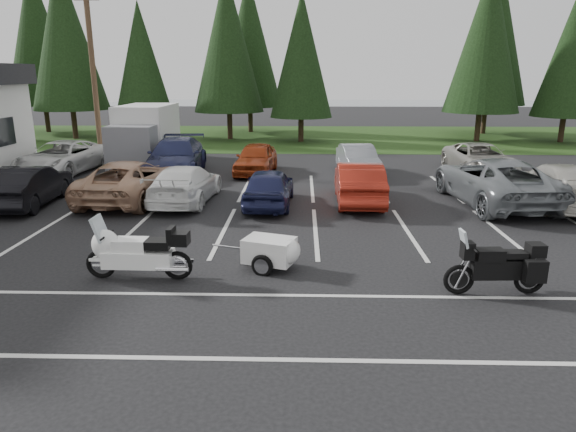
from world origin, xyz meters
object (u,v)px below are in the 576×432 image
Objects in this scene: utility_pole at (93,69)px; car_far_2 at (256,158)px; car_far_1 at (176,157)px; car_near_1 at (29,186)px; box_truck at (142,135)px; car_near_3 at (185,184)px; car_near_7 at (559,185)px; car_near_6 at (495,181)px; adventure_motorcycle at (496,262)px; car_near_5 at (359,183)px; car_far_3 at (358,160)px; cargo_trailer at (269,253)px; car_far_4 at (480,159)px; car_near_4 at (269,187)px; touring_motorcycle at (138,248)px; car_near_2 at (130,181)px; car_far_0 at (61,158)px.

car_far_2 is at bearing -13.70° from utility_pole.
car_near_1 is at bearing -127.32° from car_far_1.
box_truck reaches higher than car_near_3.
car_near_1 is at bearing 5.36° from car_near_7.
car_near_6 is 2.52× the size of adventure_motorcycle.
utility_pole is 3.85m from box_truck.
utility_pole is at bearing 146.88° from car_far_1.
car_near_5 is 1.09× the size of car_far_3.
car_far_3 is 1.73× the size of adventure_motorcycle.
car_near_3 is 2.77× the size of cargo_trailer.
car_near_6 is 13.45m from car_far_1.
car_near_1 is at bearing -85.88° from utility_pole.
car_near_6 is at bearing -106.25° from car_far_4.
car_near_5 is 2.67× the size of cargo_trailer.
car_far_4 is 2.08× the size of adventure_motorcycle.
car_far_1 is at bearing 132.33° from cargo_trailer.
car_far_3 is at bearing 93.45° from cargo_trailer.
touring_motorcycle reaches higher than car_near_4.
car_far_1 is at bearing -179.44° from car_far_4.
car_far_2 is (7.96, -1.94, -4.00)m from utility_pole.
car_far_1 is at bearing 100.75° from touring_motorcycle.
car_near_3 is at bearing -63.96° from box_truck.
box_truck reaches higher than adventure_motorcycle.
car_near_2 is at bearing -76.67° from box_truck.
car_near_5 is at bearing 53.13° from touring_motorcycle.
car_near_4 is 0.70× the size of car_far_1.
car_far_2 is (-0.98, 6.05, 0.02)m from car_near_4.
car_far_1 is (4.38, -2.46, -3.88)m from utility_pole.
utility_pole reaches higher than adventure_motorcycle.
car_far_1 is (-14.62, 5.28, 0.07)m from car_near_7.
car_far_2 is 4.68m from car_far_3.
adventure_motorcycle reaches higher than car_far_2.
box_truck is 12.88m from car_near_5.
utility_pole is at bearing 164.71° from car_far_3.
car_far_2 reaches higher than car_near_4.
car_near_4 is (3.01, -0.44, 0.00)m from car_near_3.
box_truck is 3.37× the size of cargo_trailer.
car_near_3 reaches higher than cargo_trailer.
utility_pole is 1.70× the size of car_near_2.
car_near_2 is 0.89× the size of car_near_6.
car_far_1 is 16.10m from adventure_motorcycle.
car_far_1 reaches higher than car_far_3.
car_near_6 is 18.57m from car_far_0.
car_near_1 reaches higher than car_near_3.
car_near_2 is 6.96m from car_far_0.
car_near_1 is 8.75m from touring_motorcycle.
car_near_3 is at bearing -4.69° from car_near_6.
car_far_3 reaches higher than cargo_trailer.
adventure_motorcycle is (9.74, -12.82, -0.10)m from car_far_1.
adventure_motorcycle reaches higher than car_near_4.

